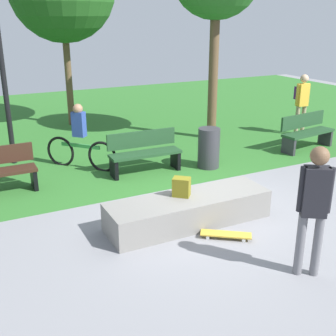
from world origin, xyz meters
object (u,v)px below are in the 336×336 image
Objects in this scene: park_bench_far_left at (144,151)px; cyclist_on_bicycle at (80,141)px; pedestrian_with_backpack at (302,99)px; lamp_post at (0,46)px; skater_performing_trick at (314,202)px; backpack_on_ledge at (181,187)px; park_bench_center_lawn at (306,131)px; concrete_ledge at (189,210)px; trash_bin at (209,148)px; skateboard_by_ledge at (226,234)px.

cyclist_on_bicycle is at bearing 142.53° from park_bench_far_left.
pedestrian_with_backpack reaches higher than cyclist_on_bicycle.
skater_performing_trick is at bearing -66.65° from lamp_post.
backpack_on_ledge is 5.41m from park_bench_center_lawn.
park_bench_far_left is at bearing 121.44° from backpack_on_ledge.
concrete_ledge is 6.77m from pedestrian_with_backpack.
park_bench_center_lawn is 0.37× the size of lamp_post.
pedestrian_with_backpack is 1.15× the size of cyclist_on_bicycle.
cyclist_on_bicycle is (-1.52, 5.57, -0.44)m from skater_performing_trick.
backpack_on_ledge is 5.36m from lamp_post.
backpack_on_ledge is at bearing -65.13° from lamp_post.
park_bench_center_lawn is (4.15, 4.38, -0.59)m from skater_performing_trick.
cyclist_on_bicycle reaches higher than park_bench_far_left.
cyclist_on_bicycle is at bearing 154.18° from trash_bin.
concrete_ledge is at bearing -148.16° from pedestrian_with_backpack.
backpack_on_ledge is 0.42× the size of skateboard_by_ledge.
trash_bin reaches higher than backpack_on_ledge.
lamp_post is (-2.45, 5.31, 2.62)m from skateboard_by_ledge.
cyclist_on_bicycle is at bearing 168.16° from park_bench_center_lawn.
cyclist_on_bicycle is at bearing 104.57° from skateboard_by_ledge.
backpack_on_ledge is 0.07× the size of lamp_post.
concrete_ledge is 1.55× the size of skater_performing_trick.
skateboard_by_ledge is 0.17× the size of lamp_post.
park_bench_center_lawn is 4.49m from park_bench_far_left.
park_bench_far_left is (0.44, 2.54, -0.16)m from backpack_on_ledge.
park_bench_center_lawn and park_bench_far_left have the same top height.
park_bench_far_left is (-4.48, 0.28, 0.00)m from park_bench_center_lawn.
lamp_post reaches higher than park_bench_far_left.
lamp_post is at bearing 162.23° from park_bench_center_lawn.
pedestrian_with_backpack reaches higher than park_bench_center_lawn.
cyclist_on_bicycle is (-5.66, 1.19, 0.15)m from park_bench_center_lawn.
trash_bin is (1.89, 2.17, -0.18)m from backpack_on_ledge.
concrete_ledge is at bearing -64.70° from lamp_post.
pedestrian_with_backpack reaches higher than backpack_on_ledge.
lamp_post reaches higher than cyclist_on_bicycle.
skateboard_by_ledge is (0.36, -0.81, -0.58)m from backpack_on_ledge.
concrete_ledge is 5.38m from park_bench_center_lawn.
skateboard_by_ledge is at bearing -117.05° from trash_bin.
concrete_ledge is 8.75× the size of backpack_on_ledge.
skater_performing_trick is 7.50m from pedestrian_with_backpack.
park_bench_center_lawn is 1.08× the size of cyclist_on_bicycle.
skater_performing_trick is 1.19× the size of cyclist_on_bicycle.
cyclist_on_bicycle reaches higher than backpack_on_ledge.
pedestrian_with_backpack is at bearing 9.63° from park_bench_far_left.
trash_bin reaches higher than skateboard_by_ledge.
park_bench_center_lawn reaches higher than skateboard_by_ledge.
park_bench_center_lawn is at bearing -126.46° from pedestrian_with_backpack.
park_bench_far_left reaches higher than backpack_on_ledge.
backpack_on_ledge is 0.18× the size of pedestrian_with_backpack.
skater_performing_trick is 1.10× the size of park_bench_center_lawn.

